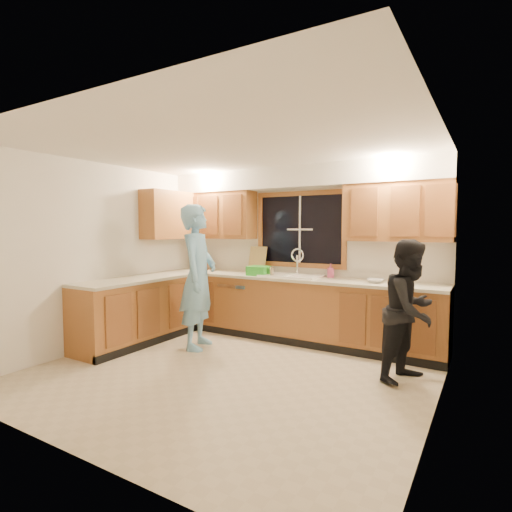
{
  "coord_description": "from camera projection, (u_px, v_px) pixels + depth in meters",
  "views": [
    {
      "loc": [
        2.49,
        -3.59,
        1.62
      ],
      "look_at": [
        -0.03,
        0.65,
        1.27
      ],
      "focal_mm": 28.0,
      "sensor_mm": 36.0,
      "label": 1
    }
  ],
  "objects": [
    {
      "name": "floor",
      "position": [
        229.0,
        373.0,
        4.46
      ],
      "size": [
        4.2,
        4.2,
        0.0
      ],
      "primitive_type": "plane",
      "color": "beige",
      "rests_on": "ground"
    },
    {
      "name": "ceiling",
      "position": [
        228.0,
        146.0,
        4.29
      ],
      "size": [
        4.2,
        4.2,
        0.0
      ],
      "primitive_type": "plane",
      "rotation": [
        3.14,
        0.0,
        0.0
      ],
      "color": "white"
    },
    {
      "name": "wall_back",
      "position": [
        300.0,
        253.0,
        6.0
      ],
      "size": [
        4.2,
        0.0,
        4.2
      ],
      "primitive_type": "plane",
      "rotation": [
        1.57,
        0.0,
        0.0
      ],
      "color": "white",
      "rests_on": "ground"
    },
    {
      "name": "wall_left",
      "position": [
        102.0,
        255.0,
        5.44
      ],
      "size": [
        0.0,
        3.8,
        3.8
      ],
      "primitive_type": "plane",
      "rotation": [
        1.57,
        0.0,
        1.57
      ],
      "color": "white",
      "rests_on": "ground"
    },
    {
      "name": "wall_right",
      "position": [
        437.0,
        273.0,
        3.3
      ],
      "size": [
        0.0,
        3.8,
        3.8
      ],
      "primitive_type": "plane",
      "rotation": [
        1.57,
        0.0,
        -1.57
      ],
      "color": "white",
      "rests_on": "ground"
    },
    {
      "name": "base_cabinets_back",
      "position": [
        291.0,
        309.0,
        5.8
      ],
      "size": [
        4.2,
        0.6,
        0.88
      ],
      "primitive_type": "cube",
      "color": "#A56430",
      "rests_on": "ground"
    },
    {
      "name": "base_cabinets_left",
      "position": [
        138.0,
        312.0,
        5.65
      ],
      "size": [
        0.6,
        1.9,
        0.88
      ],
      "primitive_type": "cube",
      "color": "#A56430",
      "rests_on": "ground"
    },
    {
      "name": "countertop_back",
      "position": [
        291.0,
        278.0,
        5.76
      ],
      "size": [
        4.2,
        0.63,
        0.04
      ],
      "primitive_type": "cube",
      "color": "beige",
      "rests_on": "base_cabinets_back"
    },
    {
      "name": "countertop_left",
      "position": [
        138.0,
        279.0,
        5.61
      ],
      "size": [
        0.63,
        1.9,
        0.04
      ],
      "primitive_type": "cube",
      "color": "beige",
      "rests_on": "base_cabinets_left"
    },
    {
      "name": "upper_cabinets_left",
      "position": [
        217.0,
        216.0,
        6.55
      ],
      "size": [
        1.35,
        0.33,
        0.75
      ],
      "primitive_type": "cube",
      "color": "#A56430",
      "rests_on": "wall_back"
    },
    {
      "name": "upper_cabinets_right",
      "position": [
        397.0,
        212.0,
        5.09
      ],
      "size": [
        1.35,
        0.33,
        0.75
      ],
      "primitive_type": "cube",
      "color": "#A56430",
      "rests_on": "wall_back"
    },
    {
      "name": "upper_cabinets_return",
      "position": [
        168.0,
        215.0,
        6.28
      ],
      "size": [
        0.33,
        0.9,
        0.75
      ],
      "primitive_type": "cube",
      "color": "#A56430",
      "rests_on": "wall_left"
    },
    {
      "name": "soffit",
      "position": [
        296.0,
        178.0,
        5.78
      ],
      "size": [
        4.2,
        0.35,
        0.3
      ],
      "primitive_type": "cube",
      "color": "white",
      "rests_on": "wall_back"
    },
    {
      "name": "window_frame",
      "position": [
        300.0,
        229.0,
        5.97
      ],
      "size": [
        1.44,
        0.03,
        1.14
      ],
      "color": "black",
      "rests_on": "wall_back"
    },
    {
      "name": "sink",
      "position": [
        292.0,
        280.0,
        5.78
      ],
      "size": [
        0.86,
        0.52,
        0.57
      ],
      "color": "white",
      "rests_on": "countertop_back"
    },
    {
      "name": "dishwasher",
      "position": [
        242.0,
        306.0,
        6.23
      ],
      "size": [
        0.6,
        0.56,
        0.82
      ],
      "primitive_type": "cube",
      "color": "white",
      "rests_on": "floor"
    },
    {
      "name": "stove",
      "position": [
        104.0,
        319.0,
        5.16
      ],
      "size": [
        0.58,
        0.75,
        0.9
      ],
      "primitive_type": "cube",
      "color": "white",
      "rests_on": "floor"
    },
    {
      "name": "man",
      "position": [
        198.0,
        276.0,
        5.38
      ],
      "size": [
        0.67,
        0.82,
        1.94
      ],
      "primitive_type": "imported",
      "rotation": [
        0.0,
        0.0,
        1.92
      ],
      "color": "#79B9E5",
      "rests_on": "floor"
    },
    {
      "name": "woman",
      "position": [
        411.0,
        310.0,
        4.22
      ],
      "size": [
        0.78,
        0.88,
        1.5
      ],
      "primitive_type": "imported",
      "rotation": [
        0.0,
        0.0,
        1.22
      ],
      "color": "black",
      "rests_on": "floor"
    },
    {
      "name": "knife_block",
      "position": [
        205.0,
        264.0,
        6.7
      ],
      "size": [
        0.13,
        0.11,
        0.2
      ],
      "primitive_type": "cube",
      "rotation": [
        0.0,
        0.0,
        0.23
      ],
      "color": "brown",
      "rests_on": "countertop_back"
    },
    {
      "name": "cutting_board",
      "position": [
        257.0,
        260.0,
        6.27
      ],
      "size": [
        0.32,
        0.14,
        0.41
      ],
      "primitive_type": "cube",
      "rotation": [
        -0.21,
        0.0,
        -0.09
      ],
      "color": "tan",
      "rests_on": "countertop_back"
    },
    {
      "name": "dish_crate",
      "position": [
        259.0,
        271.0,
        5.92
      ],
      "size": [
        0.31,
        0.29,
        0.14
      ],
      "primitive_type": "cube",
      "rotation": [
        0.0,
        0.0,
        0.08
      ],
      "color": "green",
      "rests_on": "countertop_back"
    },
    {
      "name": "soap_bottle",
      "position": [
        331.0,
        270.0,
        5.65
      ],
      "size": [
        0.12,
        0.12,
        0.2
      ],
      "primitive_type": "imported",
      "rotation": [
        0.0,
        0.0,
        0.4
      ],
      "color": "#D65185",
      "rests_on": "countertop_back"
    },
    {
      "name": "bowl",
      "position": [
        375.0,
        281.0,
        5.11
      ],
      "size": [
        0.23,
        0.23,
        0.05
      ],
      "primitive_type": "imported",
      "rotation": [
        0.0,
        0.0,
        0.11
      ],
      "color": "silver",
      "rests_on": "countertop_back"
    },
    {
      "name": "can_left",
      "position": [
        272.0,
        273.0,
        5.71
      ],
      "size": [
        0.07,
        0.07,
        0.11
      ],
      "primitive_type": "cylinder",
      "rotation": [
        0.0,
        0.0,
        -0.21
      ],
      "color": "#C4B597",
      "rests_on": "countertop_back"
    },
    {
      "name": "can_right",
      "position": [
        271.0,
        271.0,
        5.83
      ],
      "size": [
        0.09,
        0.09,
        0.13
      ],
      "primitive_type": "cylinder",
      "rotation": [
        0.0,
        0.0,
        0.25
      ],
      "color": "#C4B597",
      "rests_on": "countertop_back"
    }
  ]
}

